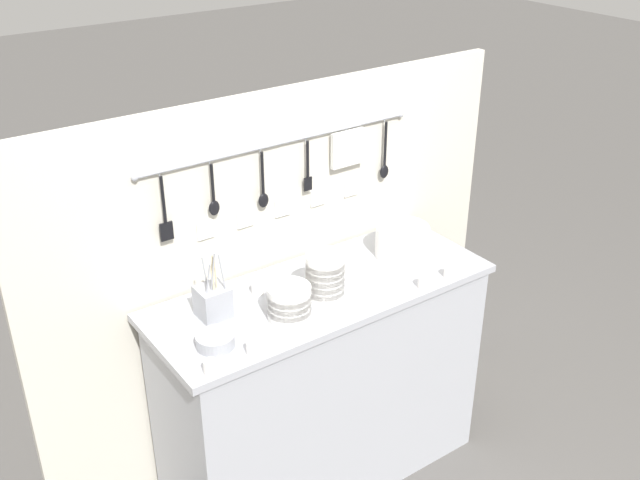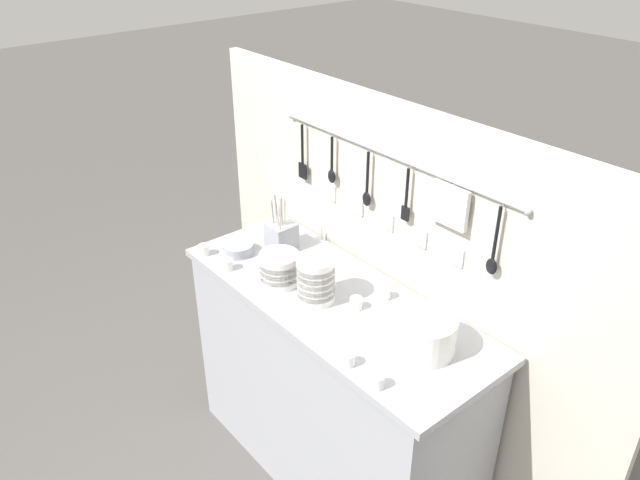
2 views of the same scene
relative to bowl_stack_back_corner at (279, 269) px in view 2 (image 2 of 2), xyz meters
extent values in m
plane|color=#514F4C|center=(0.22, 0.10, -1.02)|extent=(20.00, 20.00, 0.00)
cube|color=#9EA0A8|center=(0.22, 0.10, -0.08)|extent=(1.39, 0.53, 0.03)
cube|color=#9EA0A8|center=(0.22, 0.10, -0.56)|extent=(1.33, 0.51, 0.92)
cube|color=beige|center=(0.22, 0.40, -0.18)|extent=(2.19, 0.04, 1.68)
cylinder|color=#93969E|center=(0.22, 0.37, 0.45)|extent=(1.20, 0.01, 0.01)
sphere|color=#93969E|center=(-0.38, 0.37, 0.45)|extent=(0.02, 0.02, 0.02)
sphere|color=#93969E|center=(0.82, 0.37, 0.45)|extent=(0.02, 0.02, 0.02)
cylinder|color=black|center=(-0.29, 0.36, 0.35)|extent=(0.01, 0.01, 0.19)
cube|color=black|center=(-0.29, 0.36, 0.23)|extent=(0.05, 0.01, 0.07)
cylinder|color=#93969E|center=(-0.29, 0.37, 0.45)|extent=(0.00, 0.01, 0.02)
cylinder|color=black|center=(-0.10, 0.36, 0.37)|extent=(0.01, 0.01, 0.15)
ellipsoid|color=black|center=(-0.10, 0.36, 0.27)|extent=(0.04, 0.02, 0.06)
cylinder|color=#93969E|center=(-0.10, 0.37, 0.45)|extent=(0.01, 0.01, 0.02)
cylinder|color=black|center=(0.12, 0.36, 0.35)|extent=(0.01, 0.01, 0.18)
ellipsoid|color=black|center=(0.12, 0.36, 0.24)|extent=(0.04, 0.02, 0.06)
cylinder|color=#93969E|center=(0.12, 0.37, 0.45)|extent=(0.01, 0.01, 0.02)
cylinder|color=black|center=(0.33, 0.36, 0.36)|extent=(0.01, 0.01, 0.16)
cube|color=black|center=(0.33, 0.36, 0.26)|extent=(0.04, 0.01, 0.06)
cylinder|color=#93969E|center=(0.33, 0.37, 0.45)|extent=(0.01, 0.01, 0.02)
cube|color=silver|center=(0.53, 0.36, 0.37)|extent=(0.16, 0.02, 0.15)
cylinder|color=#93969E|center=(0.53, 0.37, 0.45)|extent=(0.01, 0.01, 0.02)
cylinder|color=black|center=(0.73, 0.36, 0.34)|extent=(0.01, 0.01, 0.20)
ellipsoid|color=black|center=(0.73, 0.36, 0.22)|extent=(0.04, 0.02, 0.06)
cylinder|color=#93969E|center=(0.73, 0.37, 0.45)|extent=(0.00, 0.01, 0.02)
cube|color=white|center=(-0.13, 0.38, 0.18)|extent=(0.07, 0.01, 0.07)
cube|color=white|center=(0.04, 0.38, 0.18)|extent=(0.07, 0.01, 0.07)
cube|color=white|center=(0.22, 0.38, 0.18)|extent=(0.07, 0.01, 0.07)
cube|color=white|center=(0.39, 0.38, 0.18)|extent=(0.07, 0.01, 0.07)
cube|color=white|center=(0.56, 0.38, 0.18)|extent=(0.07, 0.01, 0.07)
cylinder|color=white|center=(0.00, 0.00, -0.04)|extent=(0.16, 0.16, 0.05)
cylinder|color=white|center=(0.00, 0.00, -0.01)|extent=(0.16, 0.16, 0.05)
cylinder|color=white|center=(0.00, 0.00, 0.01)|extent=(0.16, 0.16, 0.05)
cylinder|color=white|center=(0.00, 0.00, 0.04)|extent=(0.16, 0.16, 0.05)
cylinder|color=white|center=(0.19, 0.04, -0.04)|extent=(0.15, 0.15, 0.05)
cylinder|color=white|center=(0.19, 0.04, -0.01)|extent=(0.15, 0.15, 0.05)
cylinder|color=white|center=(0.19, 0.04, 0.01)|extent=(0.15, 0.15, 0.05)
cylinder|color=white|center=(0.19, 0.04, 0.04)|extent=(0.15, 0.15, 0.05)
cylinder|color=white|center=(0.19, 0.04, 0.07)|extent=(0.15, 0.15, 0.05)
cylinder|color=white|center=(0.19, 0.04, 0.10)|extent=(0.15, 0.15, 0.05)
cylinder|color=white|center=(0.65, 0.13, -0.06)|extent=(0.22, 0.22, 0.01)
cylinder|color=white|center=(0.65, 0.13, -0.05)|extent=(0.22, 0.22, 0.01)
cylinder|color=white|center=(0.65, 0.13, -0.04)|extent=(0.22, 0.22, 0.01)
cylinder|color=white|center=(0.65, 0.13, -0.03)|extent=(0.22, 0.22, 0.01)
cylinder|color=white|center=(0.65, 0.13, -0.02)|extent=(0.22, 0.22, 0.01)
cylinder|color=white|center=(0.65, 0.13, -0.01)|extent=(0.22, 0.22, 0.01)
cylinder|color=white|center=(0.65, 0.13, 0.00)|extent=(0.22, 0.22, 0.01)
cylinder|color=white|center=(0.65, 0.13, 0.00)|extent=(0.22, 0.22, 0.01)
cylinder|color=white|center=(0.65, 0.13, 0.01)|extent=(0.22, 0.22, 0.01)
cylinder|color=white|center=(0.65, 0.13, 0.02)|extent=(0.22, 0.22, 0.01)
cylinder|color=white|center=(0.65, 0.13, 0.03)|extent=(0.22, 0.22, 0.01)
cylinder|color=white|center=(0.65, 0.13, 0.04)|extent=(0.22, 0.22, 0.01)
cylinder|color=white|center=(0.65, 0.13, 0.05)|extent=(0.22, 0.22, 0.01)
cylinder|color=white|center=(0.65, 0.13, 0.06)|extent=(0.22, 0.22, 0.01)
cylinder|color=#93969E|center=(-0.30, 0.00, -0.04)|extent=(0.14, 0.14, 0.04)
cube|color=#93969E|center=(-0.22, 0.17, -0.01)|extent=(0.11, 0.11, 0.12)
cylinder|color=#C6B793|center=(-0.22, 0.16, 0.09)|extent=(0.02, 0.03, 0.19)
cylinder|color=#93969E|center=(-0.25, 0.15, 0.08)|extent=(0.03, 0.03, 0.18)
cylinder|color=#C6B793|center=(-0.22, 0.16, 0.08)|extent=(0.02, 0.01, 0.16)
cylinder|color=#C6B793|center=(-0.20, 0.16, 0.09)|extent=(0.01, 0.01, 0.19)
cylinder|color=#C6B793|center=(-0.21, 0.19, 0.08)|extent=(0.02, 0.01, 0.18)
cylinder|color=#93969E|center=(-0.18, 0.15, 0.09)|extent=(0.02, 0.03, 0.20)
cylinder|color=#93969E|center=(-0.23, 0.19, 0.08)|extent=(0.02, 0.02, 0.18)
cylinder|color=#93969E|center=(-0.22, 0.15, 0.10)|extent=(0.02, 0.03, 0.21)
cylinder|color=white|center=(0.35, 0.25, -0.04)|extent=(0.05, 0.05, 0.05)
cylinder|color=white|center=(-0.01, 0.21, -0.04)|extent=(0.05, 0.05, 0.05)
cylinder|color=white|center=(-0.39, -0.12, -0.04)|extent=(0.05, 0.05, 0.05)
cylinder|color=white|center=(0.55, -0.12, -0.04)|extent=(0.05, 0.05, 0.05)
cylinder|color=white|center=(0.69, -0.12, -0.04)|extent=(0.05, 0.05, 0.05)
cylinder|color=white|center=(0.33, 0.12, -0.04)|extent=(0.05, 0.05, 0.05)
cylinder|color=white|center=(-0.22, -0.11, -0.04)|extent=(0.05, 0.05, 0.05)
camera|label=1|loc=(-1.23, -1.94, 1.45)|focal=42.00mm
camera|label=2|loc=(1.72, -1.22, 1.33)|focal=35.00mm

